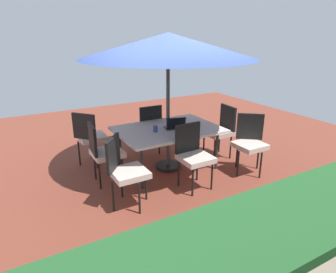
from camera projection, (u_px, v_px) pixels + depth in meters
ground_plane at (168, 168)px, 5.37m from camera, size 10.00×10.00×0.02m
dining_table at (168, 131)px, 5.14m from camera, size 1.71×1.21×0.73m
patio_umbrella at (168, 46)px, 4.68m from camera, size 2.77×2.77×2.27m
chair_east at (103, 150)px, 4.66m from camera, size 0.48×0.47×0.98m
chair_west at (221, 129)px, 5.66m from camera, size 0.47×0.46×0.98m
chair_south at (148, 126)px, 5.80m from camera, size 0.46×0.47×0.98m
chair_southeast at (90, 135)px, 5.32m from camera, size 0.59×0.58×0.98m
chair_northeast at (125, 168)px, 4.05m from camera, size 0.58×0.58×0.98m
chair_north at (193, 153)px, 4.55m from camera, size 0.46×0.47×0.98m
chair_northwest at (250, 141)px, 5.06m from camera, size 0.58×0.58×0.98m
laptop at (175, 126)px, 5.09m from camera, size 0.37×0.31×0.21m
cup at (155, 129)px, 4.93m from camera, size 0.07×0.07×0.10m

